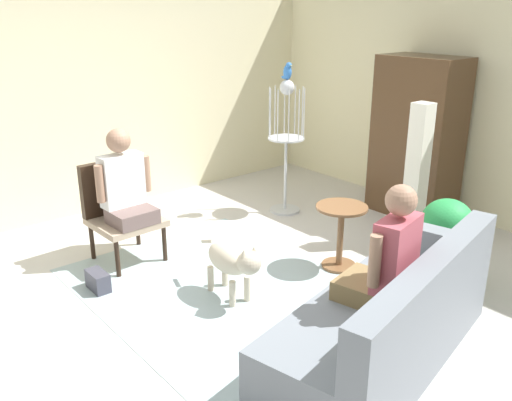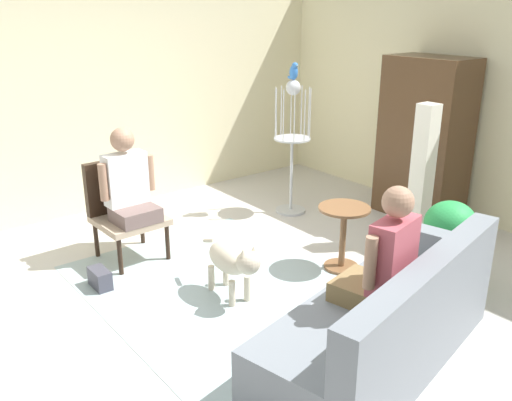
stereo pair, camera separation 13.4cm
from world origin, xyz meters
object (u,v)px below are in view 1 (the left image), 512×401
(bird_cage_stand, at_px, (286,143))
(armoire_cabinet, at_px, (417,138))
(person_on_armchair, at_px, (124,184))
(column_lamp, at_px, (417,176))
(dog, at_px, (232,260))
(handbag, at_px, (98,281))
(armchair, at_px, (118,205))
(round_end_table, at_px, (341,230))
(couch, at_px, (389,320))
(potted_plant, at_px, (446,230))
(parrot, at_px, (288,71))
(person_on_couch, at_px, (387,259))

(bird_cage_stand, bearing_deg, armoire_cabinet, 48.31)
(person_on_armchair, xyz_separation_m, column_lamp, (1.49, 2.50, -0.06))
(dog, relative_size, column_lamp, 0.55)
(handbag, bearing_deg, armchair, 136.15)
(armoire_cabinet, bearing_deg, dog, -84.91)
(person_on_armchair, relative_size, round_end_table, 1.42)
(person_on_armchair, xyz_separation_m, armoire_cabinet, (0.97, 3.22, 0.13))
(person_on_armchair, bearing_deg, armchair, -178.05)
(column_lamp, xyz_separation_m, armoire_cabinet, (-0.52, 0.73, 0.19))
(round_end_table, height_order, bird_cage_stand, bird_cage_stand)
(round_end_table, height_order, armoire_cabinet, armoire_cabinet)
(round_end_table, xyz_separation_m, bird_cage_stand, (-1.44, 0.63, 0.47))
(person_on_armchair, relative_size, handbag, 3.42)
(dog, xyz_separation_m, bird_cage_stand, (-1.26, 1.77, 0.49))
(person_on_armchair, bearing_deg, couch, 14.07)
(potted_plant, bearing_deg, column_lamp, 142.01)
(potted_plant, xyz_separation_m, column_lamp, (-0.72, 0.56, 0.22))
(round_end_table, height_order, handbag, round_end_table)
(column_lamp, bearing_deg, dog, -96.79)
(potted_plant, distance_m, column_lamp, 0.94)
(armchair, bearing_deg, armoire_cabinet, 70.69)
(column_lamp, bearing_deg, potted_plant, -37.99)
(person_on_armchair, bearing_deg, armoire_cabinet, 73.19)
(dog, xyz_separation_m, armoire_cabinet, (-0.26, 2.90, 0.56))
(column_lamp, height_order, handbag, column_lamp)
(bird_cage_stand, height_order, column_lamp, bird_cage_stand)
(round_end_table, distance_m, armoire_cabinet, 1.89)
(bird_cage_stand, bearing_deg, parrot, 0.00)
(couch, relative_size, round_end_table, 3.57)
(potted_plant, distance_m, armoire_cabinet, 1.83)
(person_on_armchair, xyz_separation_m, bird_cage_stand, (-0.03, 2.09, 0.06))
(couch, distance_m, dog, 1.41)
(bird_cage_stand, xyz_separation_m, parrot, (0.00, 0.00, 0.82))
(armchair, relative_size, armoire_cabinet, 0.52)
(handbag, bearing_deg, dog, 43.09)
(armoire_cabinet, bearing_deg, round_end_table, -76.03)
(column_lamp, bearing_deg, couch, -59.03)
(dog, bearing_deg, column_lamp, 83.21)
(person_on_couch, bearing_deg, bird_cage_stand, 150.32)
(couch, relative_size, dog, 2.73)
(round_end_table, xyz_separation_m, dog, (-0.18, -1.15, -0.02))
(parrot, height_order, handbag, parrot)
(handbag, bearing_deg, person_on_couch, 26.78)
(person_on_armchair, relative_size, potted_plant, 1.11)
(couch, bearing_deg, column_lamp, 120.97)
(person_on_armchair, bearing_deg, parrot, 90.81)
(couch, height_order, potted_plant, couch)
(round_end_table, bearing_deg, person_on_couch, -36.47)
(dog, bearing_deg, armoire_cabinet, 95.09)
(armchair, bearing_deg, dog, 13.17)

